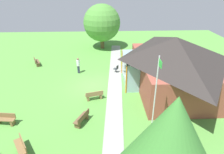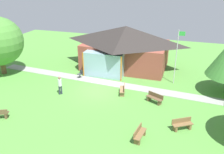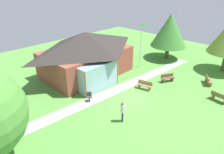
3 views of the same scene
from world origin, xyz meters
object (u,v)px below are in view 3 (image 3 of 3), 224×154
tree_east_hedge (170,30)px  bench_lawn_far_right (208,81)px  pavilion (86,53)px  visitor_strolling_lawn (123,110)px  patio_chair_west (89,97)px  bench_rear_near_path (145,85)px  flagpole (141,43)px  bench_front_right (219,97)px  bench_mid_right (167,78)px

tree_east_hedge → bench_lawn_far_right: bearing=-117.8°
pavilion → visitor_strolling_lawn: 9.57m
bench_lawn_far_right → tree_east_hedge: size_ratio=0.25×
patio_chair_west → visitor_strolling_lawn: bearing=119.8°
pavilion → bench_rear_near_path: (1.75, -6.84, -2.12)m
flagpole → bench_lawn_far_right: size_ratio=3.64×
flagpole → patio_chair_west: (-9.58, -1.71, -2.60)m
bench_front_right → visitor_strolling_lawn: bearing=-109.7°
pavilion → tree_east_hedge: size_ratio=1.72×
pavilion → patio_chair_west: bearing=-127.5°
pavilion → visitor_strolling_lawn: (-3.65, -8.72, -1.50)m
bench_rear_near_path → bench_front_right: bearing=-169.8°
pavilion → flagpole: (6.02, -2.94, 0.49)m
pavilion → tree_east_hedge: tree_east_hedge is taller
visitor_strolling_lawn → pavilion: bearing=-156.8°
bench_mid_right → bench_front_right: bearing=114.5°
bench_mid_right → bench_front_right: size_ratio=1.00×
bench_mid_right → bench_front_right: same height
flagpole → bench_front_right: bearing=-97.8°
bench_front_right → flagpole: bearing=179.8°
bench_front_right → bench_rear_near_path: bearing=-147.3°
bench_mid_right → bench_front_right: (-0.16, -5.39, 0.00)m
bench_front_right → patio_chair_west: bearing=-127.9°
bench_mid_right → tree_east_hedge: bearing=-122.0°
bench_mid_right → tree_east_hedge: 8.15m
bench_front_right → visitor_strolling_lawn: size_ratio=0.89×
bench_lawn_far_right → patio_chair_west: size_ratio=1.74×
patio_chair_west → flagpole: bearing=-138.8°
bench_mid_right → bench_lawn_far_right: bearing=152.8°
pavilion → bench_rear_near_path: bearing=-75.6°
pavilion → flagpole: flagpole is taller
bench_rear_near_path → tree_east_hedge: bearing=-86.5°
bench_rear_near_path → pavilion: bearing=-0.7°
pavilion → bench_lawn_far_right: (7.27, -10.93, -2.12)m
pavilion → patio_chair_west: (-3.56, -4.65, -2.11)m
visitor_strolling_lawn → tree_east_hedge: 15.81m
bench_mid_right → visitor_strolling_lawn: visitor_strolling_lawn is taller
pavilion → bench_mid_right: (4.80, -7.60, -2.12)m
visitor_strolling_lawn → tree_east_hedge: (14.72, 5.00, 2.86)m
bench_mid_right → patio_chair_west: (-8.37, 2.96, 0.01)m
flagpole → bench_rear_near_path: 6.35m
flagpole → bench_mid_right: bearing=-104.6°
bench_rear_near_path → tree_east_hedge: 10.43m
patio_chair_west → bench_rear_near_path: bearing=-171.4°
visitor_strolling_lawn → bench_front_right: bearing=108.7°
pavilion → bench_mid_right: pavilion is taller
flagpole → bench_mid_right: (-1.22, -4.67, -2.61)m
bench_mid_right → bench_lawn_far_right: (2.47, -3.33, 0.00)m
bench_rear_near_path → bench_front_right: 6.80m
pavilion → bench_lawn_far_right: 13.30m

